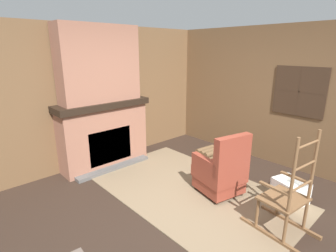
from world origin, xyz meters
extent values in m
plane|color=#2D2119|center=(0.00, 0.00, 0.00)|extent=(14.00, 14.00, 0.00)
cube|color=brown|center=(-2.48, 0.00, 1.28)|extent=(0.06, 5.49, 2.56)
cube|color=brown|center=(0.00, 2.48, 1.28)|extent=(5.49, 0.06, 2.56)
cube|color=#382619|center=(0.23, 2.43, 1.43)|extent=(0.87, 0.02, 0.85)
cube|color=silver|center=(0.23, 2.44, 1.43)|extent=(0.83, 0.01, 0.81)
cube|color=#382619|center=(0.23, 2.43, 1.43)|extent=(0.02, 0.02, 0.81)
cube|color=#382619|center=(0.23, 2.43, 1.43)|extent=(0.83, 0.02, 0.02)
cube|color=#93604C|center=(-2.22, 0.00, 0.56)|extent=(0.45, 1.62, 1.12)
cube|color=black|center=(-2.04, 0.00, 0.43)|extent=(0.08, 0.84, 0.63)
cube|color=#565451|center=(-1.92, 0.00, 0.03)|extent=(0.16, 1.46, 0.06)
cube|color=black|center=(-2.22, 0.00, 1.17)|extent=(0.55, 1.72, 0.11)
cube|color=#93604C|center=(-2.22, 0.00, 1.88)|extent=(0.39, 1.43, 1.31)
cube|color=#7A664C|center=(-0.46, 0.47, 0.01)|extent=(3.25, 1.95, 0.01)
cube|color=brown|center=(-0.13, 0.74, 0.18)|extent=(0.71, 0.68, 0.24)
cube|color=brown|center=(-0.13, 0.74, 0.33)|extent=(0.74, 0.72, 0.18)
cube|color=brown|center=(0.12, 0.69, 0.71)|extent=(0.25, 0.61, 0.57)
cube|color=brown|center=(-0.21, 0.50, 0.52)|extent=(0.57, 0.21, 0.20)
cube|color=brown|center=(-0.10, 1.00, 0.52)|extent=(0.57, 0.21, 0.20)
cylinder|color=#332319|center=(-0.43, 0.57, 0.03)|extent=(0.06, 0.06, 0.06)
cylinder|color=#332319|center=(-0.33, 1.03, 0.03)|extent=(0.06, 0.06, 0.06)
cylinder|color=#332319|center=(0.06, 0.46, 0.03)|extent=(0.06, 0.06, 0.06)
cylinder|color=#332319|center=(0.17, 0.92, 0.03)|extent=(0.06, 0.06, 0.06)
cube|color=brown|center=(0.89, 0.37, 0.02)|extent=(0.80, 0.13, 0.04)
cube|color=brown|center=(0.94, 0.81, 0.02)|extent=(0.80, 0.13, 0.04)
cylinder|color=brown|center=(0.71, 0.40, 0.23)|extent=(0.04, 0.04, 0.38)
cylinder|color=brown|center=(0.76, 0.83, 0.23)|extent=(0.04, 0.04, 0.38)
cylinder|color=brown|center=(1.07, 0.35, 0.23)|extent=(0.04, 0.04, 0.38)
cylinder|color=brown|center=(1.12, 0.79, 0.23)|extent=(0.04, 0.04, 0.38)
cube|color=brown|center=(0.91, 0.59, 0.43)|extent=(0.48, 0.56, 0.02)
cylinder|color=brown|center=(1.07, 0.35, 0.86)|extent=(0.04, 0.04, 0.87)
cylinder|color=brown|center=(1.12, 0.79, 0.86)|extent=(0.04, 0.04, 0.87)
cylinder|color=brown|center=(1.09, 0.57, 0.68)|extent=(0.07, 0.42, 0.03)
cylinder|color=brown|center=(1.09, 0.57, 0.93)|extent=(0.07, 0.42, 0.03)
cylinder|color=brown|center=(1.09, 0.57, 1.17)|extent=(0.07, 0.42, 0.03)
cube|color=brown|center=(0.89, 0.37, 0.64)|extent=(0.39, 0.08, 0.02)
cube|color=brown|center=(0.94, 0.81, 0.64)|extent=(0.39, 0.08, 0.02)
cylinder|color=brown|center=(-1.17, 1.69, 0.06)|extent=(0.16, 0.45, 0.11)
cylinder|color=brown|center=(-1.06, 1.67, 0.06)|extent=(0.16, 0.45, 0.11)
cylinder|color=brown|center=(-0.94, 1.66, 0.06)|extent=(0.16, 0.45, 0.11)
cylinder|color=brown|center=(-1.17, 1.69, 0.16)|extent=(0.16, 0.45, 0.11)
cylinder|color=brown|center=(-1.06, 1.67, 0.16)|extent=(0.16, 0.45, 0.11)
cylinder|color=brown|center=(-0.94, 1.66, 0.16)|extent=(0.16, 0.45, 0.11)
cube|color=white|center=(0.72, 1.31, 0.01)|extent=(0.51, 0.46, 0.01)
cube|color=white|center=(0.92, 1.25, 0.16)|extent=(0.11, 0.34, 0.33)
cube|color=white|center=(0.52, 1.37, 0.16)|extent=(0.11, 0.34, 0.33)
cube|color=white|center=(0.77, 1.48, 0.16)|extent=(0.41, 0.13, 0.33)
cube|color=white|center=(0.67, 1.15, 0.16)|extent=(0.41, 0.13, 0.33)
ellipsoid|color=white|center=(0.72, 1.31, 0.18)|extent=(0.41, 0.37, 0.20)
ellipsoid|color=silver|center=(-2.27, -0.45, 1.28)|extent=(0.12, 0.12, 0.10)
cylinder|color=white|center=(-2.27, -0.45, 1.41)|extent=(0.07, 0.07, 0.18)
cube|color=brown|center=(-2.27, 0.68, 1.30)|extent=(0.15, 0.24, 0.13)
cube|color=silver|center=(-2.19, 0.68, 1.30)|extent=(0.01, 0.04, 0.02)
cylinder|color=gold|center=(-2.29, -0.07, 1.37)|extent=(0.07, 0.29, 0.29)
camera|label=1|loc=(1.99, -2.26, 2.14)|focal=28.00mm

